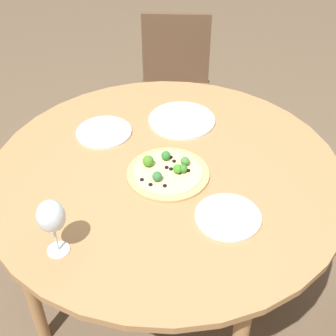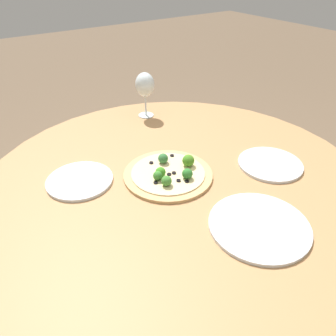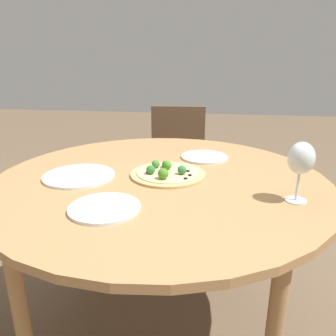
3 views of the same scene
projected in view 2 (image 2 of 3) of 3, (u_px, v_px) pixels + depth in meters
ground_plane at (175, 308)px, 1.47m from camera, size 12.00×12.00×0.00m
dining_table at (177, 193)px, 1.10m from camera, size 1.27×1.27×0.72m
pizza at (169, 173)px, 1.07m from camera, size 0.29×0.29×0.05m
wine_glass at (145, 86)px, 1.38m from camera, size 0.08×0.08×0.19m
plate_near at (259, 226)px, 0.87m from camera, size 0.27×0.27×0.01m
plate_far at (80, 180)px, 1.04m from camera, size 0.21×0.21×0.01m
plate_side at (270, 164)px, 1.12m from camera, size 0.22×0.22×0.01m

